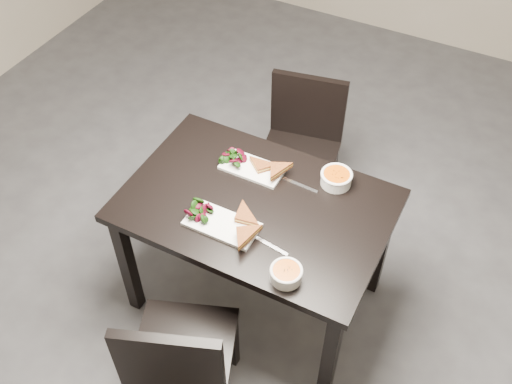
% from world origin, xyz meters
% --- Properties ---
extents(ground, '(5.00, 5.00, 0.00)m').
position_xyz_m(ground, '(0.00, 0.00, 0.00)').
color(ground, '#47474C').
rests_on(ground, ground).
extents(table, '(1.20, 0.80, 0.75)m').
position_xyz_m(table, '(0.18, -0.38, 0.65)').
color(table, black).
rests_on(table, ground).
extents(chair_near, '(0.54, 0.54, 0.85)m').
position_xyz_m(chair_near, '(0.19, -1.08, 0.48)').
color(chair_near, black).
rests_on(chair_near, ground).
extents(chair_far, '(0.49, 0.49, 0.85)m').
position_xyz_m(chair_far, '(0.09, 0.36, 0.48)').
color(chair_far, black).
rests_on(chair_far, ground).
extents(plate_near, '(0.32, 0.16, 0.02)m').
position_xyz_m(plate_near, '(0.11, -0.57, 0.76)').
color(plate_near, white).
rests_on(plate_near, table).
extents(sandwich_near, '(0.18, 0.14, 0.05)m').
position_xyz_m(sandwich_near, '(0.17, -0.55, 0.79)').
color(sandwich_near, '#9D4F21').
rests_on(sandwich_near, plate_near).
extents(salad_near, '(0.10, 0.09, 0.04)m').
position_xyz_m(salad_near, '(0.01, -0.57, 0.79)').
color(salad_near, black).
rests_on(salad_near, plate_near).
extents(soup_bowl_near, '(0.13, 0.13, 0.06)m').
position_xyz_m(soup_bowl_near, '(0.47, -0.69, 0.78)').
color(soup_bowl_near, white).
rests_on(soup_bowl_near, table).
extents(cutlery_near, '(0.18, 0.04, 0.00)m').
position_xyz_m(cutlery_near, '(0.34, -0.57, 0.75)').
color(cutlery_near, silver).
rests_on(cutlery_near, table).
extents(plate_far, '(0.30, 0.15, 0.01)m').
position_xyz_m(plate_far, '(0.06, -0.20, 0.76)').
color(plate_far, white).
rests_on(plate_far, table).
extents(sandwich_far, '(0.18, 0.19, 0.05)m').
position_xyz_m(sandwich_far, '(0.13, -0.22, 0.79)').
color(sandwich_far, '#9D4F21').
rests_on(sandwich_far, plate_far).
extents(salad_far, '(0.09, 0.08, 0.04)m').
position_xyz_m(salad_far, '(-0.04, -0.20, 0.79)').
color(salad_far, black).
rests_on(salad_far, plate_far).
extents(soup_bowl_far, '(0.15, 0.15, 0.07)m').
position_xyz_m(soup_bowl_far, '(0.45, -0.10, 0.79)').
color(soup_bowl_far, white).
rests_on(soup_bowl_far, table).
extents(cutlery_far, '(0.18, 0.03, 0.00)m').
position_xyz_m(cutlery_far, '(0.31, -0.19, 0.75)').
color(cutlery_far, silver).
rests_on(cutlery_far, table).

